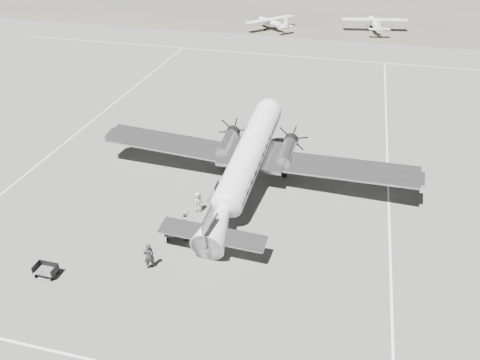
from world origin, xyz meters
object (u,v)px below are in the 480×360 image
object	(u,v)px
light_plane_right	(375,25)
baggage_cart_near	(177,232)
dc3_airliner	(246,163)
ground_crew	(149,256)
ramp_agent	(186,220)
passenger	(198,202)
light_plane_left	(272,24)
baggage_cart_far	(46,271)

from	to	relation	value
light_plane_right	baggage_cart_near	bearing A→B (deg)	-112.42
baggage_cart_near	dc3_airliner	bearing A→B (deg)	50.55
ground_crew	ramp_agent	bearing A→B (deg)	-146.68
ramp_agent	passenger	size ratio (longest dim) A/B	0.94
light_plane_right	ground_crew	bearing A→B (deg)	-112.36
ramp_agent	passenger	xyz separation A→B (m)	(0.11, 2.25, 0.05)
light_plane_left	light_plane_right	distance (m)	17.42
light_plane_right	baggage_cart_far	bearing A→B (deg)	-116.84
baggage_cart_near	passenger	size ratio (longest dim) A/B	1.07
dc3_airliner	passenger	world-z (taller)	dc3_airliner
light_plane_left	ramp_agent	size ratio (longest dim) A/B	6.42
light_plane_right	dc3_airliner	bearing A→B (deg)	-110.61
ground_crew	light_plane_right	bearing A→B (deg)	-146.56
light_plane_left	ramp_agent	distance (m)	56.61
ground_crew	baggage_cart_far	bearing A→B (deg)	-23.65
baggage_cart_far	ramp_agent	bearing A→B (deg)	44.64
ramp_agent	light_plane_left	bearing A→B (deg)	-9.73
light_plane_left	baggage_cart_near	xyz separation A→B (m)	(4.43, -57.51, -0.53)
baggage_cart_near	baggage_cart_far	world-z (taller)	baggage_cart_near
ramp_agent	passenger	world-z (taller)	passenger
light_plane_left	baggage_cart_near	bearing A→B (deg)	-133.97
light_plane_right	ramp_agent	size ratio (longest dim) A/B	7.13
light_plane_right	passenger	distance (m)	58.59
light_plane_right	ground_crew	distance (m)	65.31
dc3_airliner	baggage_cart_near	bearing A→B (deg)	-111.92
light_plane_left	ground_crew	size ratio (longest dim) A/B	5.15
ground_crew	light_plane_left	bearing A→B (deg)	-131.19
dc3_airliner	baggage_cart_far	bearing A→B (deg)	-125.11
baggage_cart_far	ramp_agent	world-z (taller)	ramp_agent
light_plane_right	ramp_agent	bearing A→B (deg)	-112.36
baggage_cart_near	passenger	distance (m)	3.40
ground_crew	dc3_airliner	bearing A→B (deg)	-155.30
dc3_airliner	baggage_cart_far	world-z (taller)	dc3_airliner
ramp_agent	ground_crew	bearing A→B (deg)	153.57
dc3_airliner	light_plane_right	world-z (taller)	dc3_airliner
ground_crew	ramp_agent	size ratio (longest dim) A/B	1.25
ground_crew	ramp_agent	world-z (taller)	ground_crew
light_plane_left	light_plane_right	world-z (taller)	light_plane_right
light_plane_right	ground_crew	xyz separation A→B (m)	(-13.34, -63.94, -0.18)
baggage_cart_near	baggage_cart_far	distance (m)	8.67
light_plane_right	ground_crew	size ratio (longest dim) A/B	5.72
light_plane_right	baggage_cart_near	size ratio (longest dim) A/B	6.29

